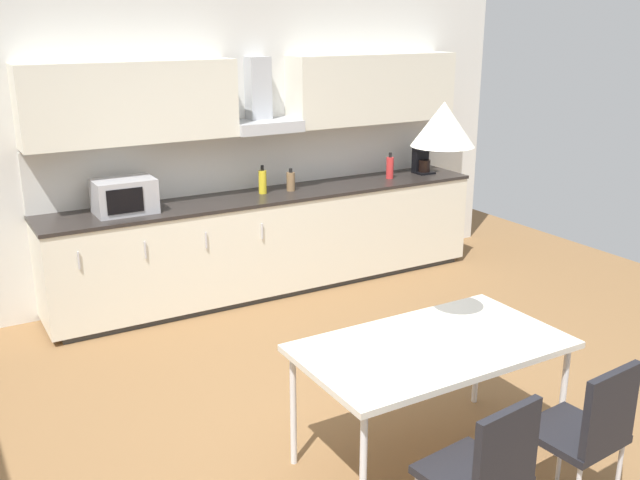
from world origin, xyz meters
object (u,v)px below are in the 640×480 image
(chair_near_right, at_px, (589,426))
(pendant_lamp, at_px, (443,124))
(microwave, at_px, (124,196))
(coffee_maker, at_px, (422,158))
(bottle_red, at_px, (390,167))
(chair_near_left, at_px, (486,468))
(bottle_brown, at_px, (291,181))
(bottle_yellow, at_px, (263,182))
(dining_table, at_px, (432,351))

(chair_near_right, xyz_separation_m, pendant_lamp, (-0.34, 0.79, 1.39))
(microwave, height_order, coffee_maker, coffee_maker)
(microwave, xyz_separation_m, bottle_red, (2.62, -0.02, -0.03))
(coffee_maker, relative_size, chair_near_left, 0.34)
(bottle_red, height_order, chair_near_right, bottle_red)
(bottle_red, height_order, bottle_brown, bottle_red)
(chair_near_left, relative_size, pendant_lamp, 2.72)
(coffee_maker, height_order, bottle_red, coffee_maker)
(coffee_maker, xyz_separation_m, bottle_yellow, (-1.80, 0.01, -0.04))
(coffee_maker, bearing_deg, dining_table, -127.04)
(coffee_maker, distance_m, chair_near_right, 4.18)
(bottle_yellow, relative_size, chair_near_left, 0.29)
(chair_near_left, height_order, chair_near_right, same)
(chair_near_right, relative_size, pendant_lamp, 2.72)
(chair_near_right, bearing_deg, coffee_maker, 63.34)
(chair_near_right, bearing_deg, bottle_brown, 84.90)
(coffee_maker, distance_m, chair_near_left, 4.51)
(coffee_maker, distance_m, pendant_lamp, 3.75)
(bottle_yellow, xyz_separation_m, dining_table, (-0.40, -2.93, -0.34))
(pendant_lamp, bearing_deg, chair_near_left, -112.16)
(chair_near_left, xyz_separation_m, chair_near_right, (0.66, -0.00, 0.00))
(bottle_yellow, relative_size, pendant_lamp, 0.80)
(chair_near_left, xyz_separation_m, pendant_lamp, (0.32, 0.79, 1.39))
(bottle_yellow, bearing_deg, chair_near_left, -100.98)
(chair_near_right, distance_m, pendant_lamp, 1.63)
(coffee_maker, relative_size, bottle_brown, 1.44)
(bottle_yellow, distance_m, chair_near_left, 3.82)
(microwave, bearing_deg, bottle_brown, 0.23)
(microwave, distance_m, bottle_red, 2.62)
(bottle_brown, bearing_deg, microwave, -179.77)
(coffee_maker, distance_m, bottle_red, 0.44)
(microwave, bearing_deg, chair_near_left, -81.68)
(microwave, xyz_separation_m, bottle_brown, (1.53, 0.01, -0.05))
(pendant_lamp, bearing_deg, bottle_brown, 77.00)
(coffee_maker, relative_size, dining_table, 0.20)
(microwave, relative_size, chair_near_left, 0.55)
(dining_table, height_order, chair_near_right, chair_near_right)
(microwave, bearing_deg, bottle_red, -0.42)
(pendant_lamp, bearing_deg, bottle_red, 58.45)
(bottle_red, distance_m, pendant_lamp, 3.48)
(bottle_yellow, height_order, pendant_lamp, pendant_lamp)
(dining_table, distance_m, chair_near_left, 0.87)
(pendant_lamp, bearing_deg, coffee_maker, 52.96)
(coffee_maker, height_order, chair_near_left, coffee_maker)
(dining_table, height_order, pendant_lamp, pendant_lamp)
(microwave, distance_m, chair_near_right, 3.90)
(bottle_red, relative_size, bottle_yellow, 1.00)
(bottle_yellow, xyz_separation_m, pendant_lamp, (-0.40, -2.93, 0.90))
(dining_table, xyz_separation_m, chair_near_left, (-0.32, -0.79, -0.15))
(bottle_brown, distance_m, dining_table, 2.98)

